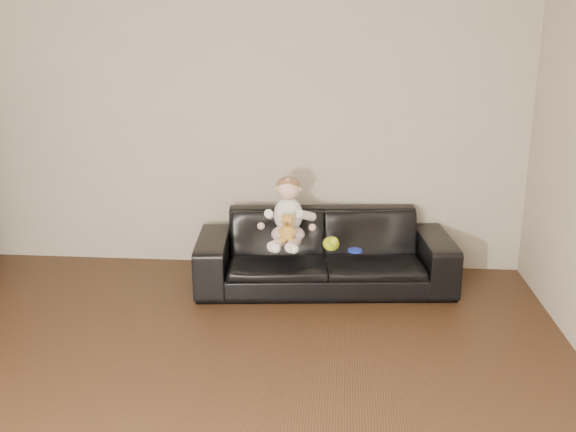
# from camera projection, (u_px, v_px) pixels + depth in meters

# --- Properties ---
(wall_back) EXTENTS (5.00, 0.00, 5.00)m
(wall_back) POSITION_uv_depth(u_px,v_px,m) (230.00, 117.00, 5.43)
(wall_back) COLOR #BAB09C
(wall_back) RESTS_ON ground
(sofa) EXTENTS (2.10, 0.99, 0.59)m
(sofa) POSITION_uv_depth(u_px,v_px,m) (324.00, 251.00, 5.16)
(sofa) COLOR black
(sofa) RESTS_ON floor
(baby) EXTENTS (0.40, 0.48, 0.53)m
(baby) POSITION_uv_depth(u_px,v_px,m) (288.00, 215.00, 4.98)
(baby) COLOR #F6D0D9
(baby) RESTS_ON sofa
(teddy_bear) EXTENTS (0.15, 0.15, 0.22)m
(teddy_bear) POSITION_uv_depth(u_px,v_px,m) (287.00, 228.00, 4.84)
(teddy_bear) COLOR gold
(teddy_bear) RESTS_ON sofa
(toy_green) EXTENTS (0.14, 0.16, 0.11)m
(toy_green) POSITION_uv_depth(u_px,v_px,m) (331.00, 244.00, 4.87)
(toy_green) COLOR #AFCD18
(toy_green) RESTS_ON sofa
(toy_rattle) EXTENTS (0.07, 0.07, 0.07)m
(toy_rattle) POSITION_uv_depth(u_px,v_px,m) (329.00, 245.00, 4.90)
(toy_rattle) COLOR red
(toy_rattle) RESTS_ON sofa
(toy_blue_disc) EXTENTS (0.14, 0.14, 0.02)m
(toy_blue_disc) POSITION_uv_depth(u_px,v_px,m) (355.00, 250.00, 4.86)
(toy_blue_disc) COLOR #192DCA
(toy_blue_disc) RESTS_ON sofa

